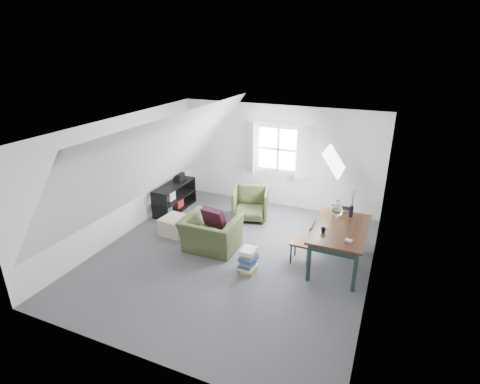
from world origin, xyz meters
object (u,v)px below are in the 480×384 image
at_px(armchair_far, 250,218).
at_px(armchair_near, 211,249).
at_px(magazine_stack, 248,260).
at_px(ottoman, 176,225).
at_px(dining_chair_near, 303,242).
at_px(dining_table, 340,233).
at_px(media_shelf, 174,199).
at_px(dining_chair_far, 340,221).

bearing_deg(armchair_far, armchair_near, -112.95).
relative_size(armchair_near, magazine_stack, 2.41).
height_order(ottoman, dining_chair_near, dining_chair_near).
bearing_deg(dining_table, armchair_far, 151.88).
bearing_deg(ottoman, armchair_far, 48.23).
height_order(armchair_near, dining_table, dining_table).
xyz_separation_m(dining_table, dining_chair_near, (-0.62, -0.14, -0.25)).
relative_size(armchair_near, ottoman, 1.92).
bearing_deg(media_shelf, magazine_stack, -35.50).
relative_size(dining_chair_near, media_shelf, 0.62).
distance_m(dining_chair_far, media_shelf, 3.97).
distance_m(dining_chair_far, magazine_stack, 2.22).
relative_size(ottoman, magazine_stack, 1.26).
bearing_deg(dining_table, dining_chair_near, -166.67).
distance_m(armchair_far, ottoman, 1.81).
height_order(dining_table, dining_chair_far, dining_chair_far).
bearing_deg(armchair_far, dining_table, -45.14).
bearing_deg(armchair_near, magazine_stack, 154.75).
height_order(media_shelf, magazine_stack, media_shelf).
distance_m(armchair_near, ottoman, 1.06).
distance_m(dining_chair_near, magazine_stack, 1.09).
relative_size(armchair_near, dining_chair_far, 1.23).
relative_size(dining_chair_near, magazine_stack, 1.84).
relative_size(armchair_near, media_shelf, 0.81).
relative_size(armchair_far, ottoman, 1.46).
bearing_deg(media_shelf, dining_chair_far, -1.76).
distance_m(armchair_far, dining_table, 2.62).
relative_size(armchair_near, dining_chair_near, 1.31).
bearing_deg(dining_chair_near, armchair_far, -118.39).
distance_m(armchair_far, magazine_stack, 2.21).
height_order(armchair_far, media_shelf, media_shelf).
bearing_deg(dining_chair_near, ottoman, -78.42).
relative_size(armchair_far, dining_table, 0.52).
bearing_deg(dining_chair_near, dining_table, 114.55).
xyz_separation_m(dining_chair_near, magazine_stack, (-0.82, -0.69, -0.20)).
bearing_deg(media_shelf, armchair_far, 7.74).
distance_m(media_shelf, magazine_stack, 3.16).
bearing_deg(armchair_near, dining_table, -171.94).
height_order(dining_chair_far, magazine_stack, dining_chair_far).
distance_m(armchair_near, magazine_stack, 1.08).
bearing_deg(dining_chair_far, dining_chair_near, 55.84).
distance_m(ottoman, magazine_stack, 2.10).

